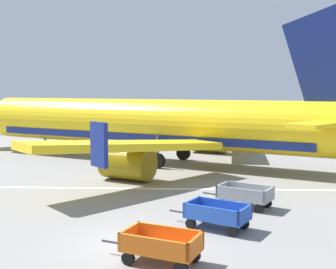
% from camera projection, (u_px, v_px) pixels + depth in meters
% --- Properties ---
extents(ground_plane, '(220.00, 220.00, 0.00)m').
position_uv_depth(ground_plane, '(138.00, 245.00, 15.89)').
color(ground_plane, gray).
extents(grass_strip, '(220.00, 28.00, 0.06)m').
position_uv_depth(grass_strip, '(175.00, 126.00, 67.60)').
color(grass_strip, '#477A38').
rests_on(grass_strip, ground).
extents(apron_stripe, '(120.00, 0.36, 0.01)m').
position_uv_depth(apron_stripe, '(155.00, 189.00, 24.88)').
color(apron_stripe, silver).
rests_on(apron_stripe, ground).
extents(airplane, '(35.43, 29.13, 11.34)m').
position_uv_depth(airplane, '(155.00, 124.00, 33.74)').
color(airplane, yellow).
rests_on(airplane, ground).
extents(baggage_cart_nearest, '(3.57, 2.23, 1.07)m').
position_uv_depth(baggage_cart_nearest, '(161.00, 246.00, 14.12)').
color(baggage_cart_nearest, orange).
rests_on(baggage_cart_nearest, ground).
extents(baggage_cart_second_in_row, '(3.45, 2.45, 1.07)m').
position_uv_depth(baggage_cart_second_in_row, '(217.00, 215.00, 17.65)').
color(baggage_cart_second_in_row, '#234CB2').
rests_on(baggage_cart_second_in_row, ground).
extents(baggage_cart_third_in_row, '(3.45, 2.46, 1.07)m').
position_uv_depth(baggage_cart_third_in_row, '(245.00, 195.00, 20.89)').
color(baggage_cart_third_in_row, gray).
rests_on(baggage_cart_third_in_row, ground).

